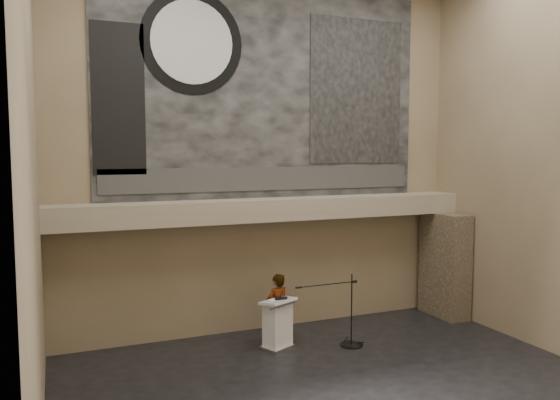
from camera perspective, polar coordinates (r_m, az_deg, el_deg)
name	(u,v)px	position (r m, az deg, el deg)	size (l,w,h in m)	color
floor	(349,394)	(10.36, 7.25, -19.43)	(10.00, 10.00, 0.00)	black
wall_back	(267,153)	(13.05, -1.36, 4.88)	(10.00, 0.02, 8.50)	#78674C
wall_front	(548,155)	(6.30, 26.19, 4.22)	(10.00, 0.02, 8.50)	#78674C
wall_left	(31,154)	(8.16, -24.56, 4.35)	(0.02, 8.00, 8.50)	#78674C
soffit	(273,209)	(12.74, -0.69, -0.97)	(10.00, 0.80, 0.50)	gray
sprinkler_left	(208,225)	(12.22, -7.58, -2.60)	(0.04, 0.04, 0.06)	#B2893D
sprinkler_right	(346,218)	(13.55, 6.86, -1.84)	(0.04, 0.04, 0.06)	#B2893D
banner	(267,92)	(13.09, -1.32, 11.24)	(8.00, 0.05, 5.00)	black
banner_text_strip	(268,179)	(13.00, -1.24, 2.24)	(7.76, 0.02, 0.55)	#2E2E2E
banner_clock_rim	(192,42)	(12.67, -9.18, 15.97)	(2.30, 2.30, 0.02)	black
banner_clock_face	(192,42)	(12.65, -9.15, 15.98)	(1.84, 1.84, 0.02)	silver
banner_building_print	(357,92)	(14.12, 8.02, 11.15)	(2.60, 0.02, 3.60)	black
banner_brick_print	(118,99)	(12.21, -16.52, 10.08)	(1.10, 0.02, 3.20)	black
stone_pier	(445,265)	(14.98, 16.83, -6.48)	(0.60, 1.40, 2.70)	#44382A
lectern	(278,324)	(12.16, -0.25, -12.84)	(0.87, 0.77, 1.14)	silver
binder	(281,299)	(12.00, 0.13, -10.26)	(0.27, 0.22, 0.04)	black
papers	(276,300)	(11.92, -0.46, -10.44)	(0.21, 0.28, 0.01)	white
speaker_person	(277,308)	(12.47, -0.28, -11.26)	(0.57, 0.38, 1.57)	silver
mic_stand	(349,335)	(12.54, 7.24, -13.79)	(1.62, 0.52, 1.61)	black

